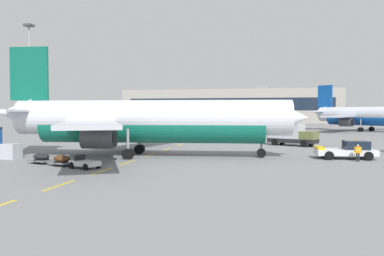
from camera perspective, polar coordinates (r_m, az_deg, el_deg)
ground at (r=63.31m, az=19.19°, el=-2.25°), size 400.00×400.00×0.00m
apron_paint_markings at (r=61.63m, az=-1.23°, el=-2.24°), size 8.00×93.83×0.01m
airliner_foreground at (r=44.34m, az=-6.47°, el=1.05°), size 34.82×34.40×12.20m
pushback_tug at (r=45.15m, az=21.21°, el=-2.95°), size 6.23×3.62×2.08m
airliner_mid_left at (r=107.27m, az=24.15°, el=1.59°), size 30.08×27.67×11.99m
ground_power_truck at (r=59.96m, az=13.90°, el=-0.86°), size 7.33×5.28×3.14m
baggage_train at (r=38.56m, az=-17.97°, el=-4.35°), size 8.53×4.55×1.14m
ground_crew_worker at (r=43.04m, az=22.48°, el=-3.14°), size 0.68×0.32×1.69m
uld_cargo_container at (r=45.99m, az=-24.26°, el=-3.03°), size 1.67×1.63×1.60m
apron_light_mast_near at (r=96.78m, az=-22.06°, el=8.20°), size 1.80×1.80×24.15m
terminal_satellite at (r=183.28m, az=5.47°, el=3.11°), size 95.86×20.93×16.22m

